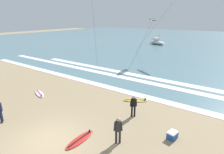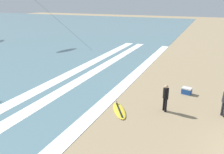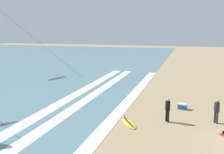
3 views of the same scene
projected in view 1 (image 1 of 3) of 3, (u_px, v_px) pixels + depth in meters
The scene contains 14 objects.
ground_plane at pixel (49, 141), 10.45m from camera, with size 160.00×160.00×0.00m, color #9E8763.
ocean_surface at pixel (206, 42), 51.99m from camera, with size 140.00×90.00×0.01m, color slate.
wave_foam_shoreline at pixel (115, 89), 17.98m from camera, with size 45.46×0.90×0.01m, color white.
wave_foam_mid_break at pixel (130, 79), 20.91m from camera, with size 46.46×0.94×0.01m, color white.
wave_foam_outer_break at pixel (166, 81), 20.22m from camera, with size 39.13×1.02×0.01m, color white.
surfer_left_far at pixel (134, 104), 12.74m from camera, with size 0.44×0.40×1.60m.
surfer_background_far at pixel (118, 128), 10.00m from camera, with size 0.46×0.38×1.60m.
surfer_foreground_main at pixel (0, 109), 12.03m from camera, with size 0.46×0.38×1.60m.
surfboard_left_pile at pixel (39, 94), 16.79m from camera, with size 2.18×1.29×0.25m.
surfboard_right_spare at pixel (135, 100), 15.43m from camera, with size 2.09×1.64×0.25m.
surfboard_foreground_flat at pixel (80, 139), 10.51m from camera, with size 0.62×2.11×0.25m.
kite_black_high_right at pixel (153, 20), 26.45m from camera, with size 1.32×10.04×6.60m.
offshore_boat at pixel (157, 42), 47.12m from camera, with size 5.37×4.03×2.70m.
cooler_box at pixel (172, 135), 10.63m from camera, with size 0.57×0.70×0.44m.
Camera 1 is at (7.98, -5.12, 6.77)m, focal length 29.23 mm.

